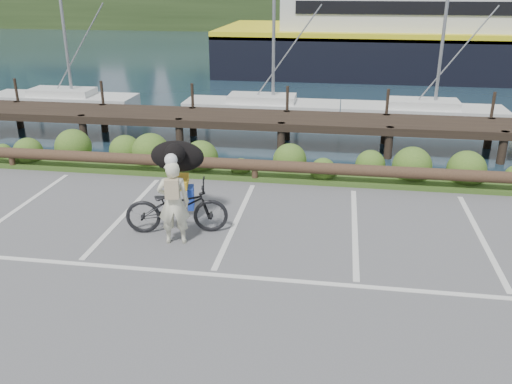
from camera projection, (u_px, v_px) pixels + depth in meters
ground at (217, 264)px, 10.23m from camera, size 72.00×72.00×0.00m
harbor_backdrop at (333, 15)px, 82.35m from camera, size 170.00×160.00×30.00m
vegetation_strip at (259, 171)px, 15.09m from camera, size 34.00×1.60×0.10m
log_rail at (255, 181)px, 14.46m from camera, size 32.00×0.30×0.60m
bicycle at (177, 207)px, 11.35m from camera, size 2.25×1.16×1.13m
cyclist at (174, 203)px, 10.77m from camera, size 0.71×0.54×1.75m
dog at (177, 156)px, 11.66m from camera, size 0.80×1.27×0.68m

